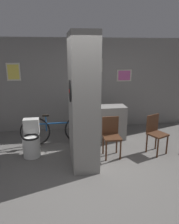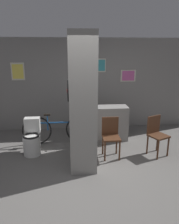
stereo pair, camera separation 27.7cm
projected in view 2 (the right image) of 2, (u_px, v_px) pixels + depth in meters
name	position (u px, v px, depth m)	size (l,w,h in m)	color
ground_plane	(83.00, 175.00, 4.13)	(14.00, 14.00, 0.00)	#5B5956
wall_back	(76.00, 85.00, 6.28)	(8.00, 0.09, 2.60)	gray
pillar_center	(81.00, 101.00, 4.32)	(0.53, 1.16, 2.60)	gray
counter_shelf	(102.00, 123.00, 5.65)	(1.29, 0.44, 0.89)	gray
toilet	(32.00, 140.00, 4.90)	(0.38, 0.54, 0.79)	silver
chair_near_pillar	(111.00, 135.00, 4.73)	(0.37, 0.37, 0.87)	#422616
chair_by_doorway	(156.00, 133.00, 4.83)	(0.48, 0.48, 0.87)	#422616
bicycle	(59.00, 129.00, 5.41)	(1.79, 0.42, 0.78)	black
bottle_tall	(94.00, 104.00, 5.39)	(0.08, 0.08, 0.25)	#19598C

